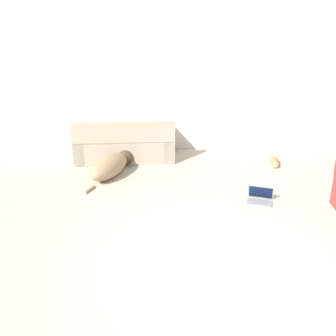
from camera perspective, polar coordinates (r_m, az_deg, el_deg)
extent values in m
plane|color=#BCB29E|center=(3.87, 9.26, -16.28)|extent=(20.00, 20.00, 0.00)
cube|color=silver|center=(7.31, 1.19, 13.48)|extent=(7.87, 0.06, 2.79)
cube|color=tan|center=(7.00, -6.59, 3.09)|extent=(1.81, 0.84, 0.43)
cube|color=tan|center=(6.57, -6.81, 5.44)|extent=(1.80, 0.19, 0.35)
cube|color=tan|center=(6.99, -0.07, 3.81)|extent=(0.22, 0.80, 0.57)
cube|color=tan|center=(7.05, -13.10, 3.41)|extent=(0.22, 0.80, 0.57)
ellipsoid|color=#A38460|center=(6.19, -8.93, 0.26)|extent=(0.80, 1.07, 0.36)
sphere|color=#493726|center=(6.68, -6.51, 1.65)|extent=(0.40, 0.40, 0.30)
cylinder|color=#A38460|center=(5.75, -11.86, -3.23)|extent=(0.15, 0.24, 0.05)
ellipsoid|color=#BC7A47|center=(6.97, 15.94, 1.04)|extent=(0.23, 0.35, 0.13)
sphere|color=tan|center=(6.79, 16.07, 0.45)|extent=(0.14, 0.14, 0.11)
cylinder|color=#BC7A47|center=(7.18, 15.77, 1.19)|extent=(0.05, 0.08, 0.02)
cube|color=gray|center=(5.41, 13.71, -5.14)|extent=(0.41, 0.33, 0.02)
cube|color=gray|center=(5.49, 13.95, -3.56)|extent=(0.36, 0.22, 0.20)
cube|color=#0F1938|center=(5.48, 13.94, -3.60)|extent=(0.32, 0.20, 0.18)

